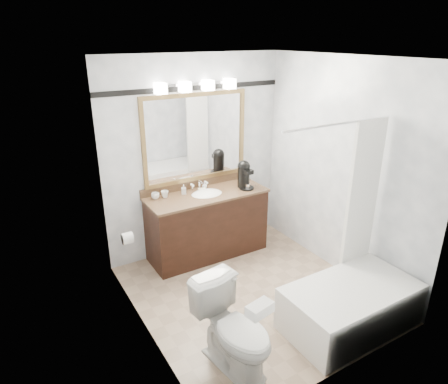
{
  "coord_description": "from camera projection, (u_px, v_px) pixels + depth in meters",
  "views": [
    {
      "loc": [
        -2.16,
        -3.04,
        2.7
      ],
      "look_at": [
        -0.15,
        0.35,
        1.13
      ],
      "focal_mm": 32.0,
      "sensor_mm": 36.0,
      "label": 1
    }
  ],
  "objects": [
    {
      "name": "toilet",
      "position": [
        235.0,
        329.0,
        3.34
      ],
      "size": [
        0.54,
        0.82,
        0.78
      ],
      "primitive_type": "imported",
      "rotation": [
        0.0,
        0.0,
        0.15
      ],
      "color": "white",
      "rests_on": "ground"
    },
    {
      "name": "soap_bottle_a",
      "position": [
        184.0,
        189.0,
        4.92
      ],
      "size": [
        0.07,
        0.07,
        0.12
      ],
      "primitive_type": "imported",
      "rotation": [
        0.0,
        0.0,
        -0.36
      ],
      "color": "white",
      "rests_on": "vanity"
    },
    {
      "name": "cup_right",
      "position": [
        165.0,
        194.0,
        4.82
      ],
      "size": [
        0.1,
        0.1,
        0.08
      ],
      "primitive_type": "imported",
      "rotation": [
        0.0,
        0.0,
        -0.13
      ],
      "color": "white",
      "rests_on": "vanity"
    },
    {
      "name": "cup_left",
      "position": [
        155.0,
        196.0,
        4.78
      ],
      "size": [
        0.12,
        0.12,
        0.07
      ],
      "primitive_type": "imported",
      "rotation": [
        0.0,
        0.0,
        0.27
      ],
      "color": "white",
      "rests_on": "vanity"
    },
    {
      "name": "vanity_light_bar",
      "position": [
        196.0,
        86.0,
        4.65
      ],
      "size": [
        1.02,
        0.14,
        0.12
      ],
      "color": "silver",
      "rests_on": "room"
    },
    {
      "name": "room",
      "position": [
        254.0,
        189.0,
        3.99
      ],
      "size": [
        2.42,
        2.62,
        2.52
      ],
      "color": "#A0846C",
      "rests_on": "ground"
    },
    {
      "name": "soap_bar",
      "position": [
        202.0,
        189.0,
        5.04
      ],
      "size": [
        0.1,
        0.08,
        0.03
      ],
      "primitive_type": "cube",
      "rotation": [
        0.0,
        0.0,
        -0.25
      ],
      "color": "beige",
      "rests_on": "vanity"
    },
    {
      "name": "vanity",
      "position": [
        207.0,
        223.0,
        5.1
      ],
      "size": [
        1.53,
        0.58,
        0.97
      ],
      "color": "black",
      "rests_on": "ground"
    },
    {
      "name": "mirror",
      "position": [
        196.0,
        138.0,
        4.92
      ],
      "size": [
        1.4,
        0.04,
        1.1
      ],
      "color": "olive",
      "rests_on": "room"
    },
    {
      "name": "tissue_box",
      "position": [
        260.0,
        309.0,
        2.92
      ],
      "size": [
        0.22,
        0.15,
        0.08
      ],
      "primitive_type": "cube",
      "rotation": [
        0.0,
        0.0,
        0.2
      ],
      "color": "white",
      "rests_on": "toilet"
    },
    {
      "name": "bathtub",
      "position": [
        351.0,
        300.0,
        3.89
      ],
      "size": [
        1.3,
        0.75,
        1.96
      ],
      "color": "white",
      "rests_on": "ground"
    },
    {
      "name": "accent_stripe",
      "position": [
        194.0,
        88.0,
        4.71
      ],
      "size": [
        2.4,
        0.01,
        0.06
      ],
      "primitive_type": "cube",
      "color": "black",
      "rests_on": "room"
    },
    {
      "name": "soap_bottle_b",
      "position": [
        204.0,
        185.0,
        5.1
      ],
      "size": [
        0.08,
        0.08,
        0.08
      ],
      "primitive_type": "imported",
      "rotation": [
        0.0,
        0.0,
        -0.37
      ],
      "color": "white",
      "rests_on": "vanity"
    },
    {
      "name": "tp_roll",
      "position": [
        127.0,
        238.0,
        4.18
      ],
      "size": [
        0.11,
        0.12,
        0.12
      ],
      "primitive_type": "cylinder",
      "rotation": [
        0.0,
        1.57,
        0.0
      ],
      "color": "white",
      "rests_on": "room"
    },
    {
      "name": "coffee_maker",
      "position": [
        244.0,
        174.0,
        5.07
      ],
      "size": [
        0.19,
        0.24,
        0.36
      ],
      "rotation": [
        0.0,
        0.0,
        0.12
      ],
      "color": "black",
      "rests_on": "vanity"
    }
  ]
}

